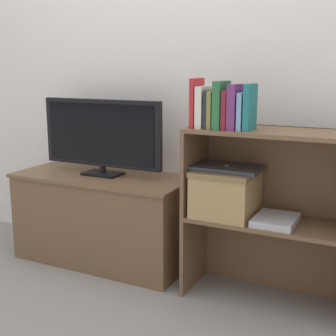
{
  "coord_description": "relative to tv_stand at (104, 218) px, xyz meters",
  "views": [
    {
      "loc": [
        1.08,
        -1.98,
        1.14
      ],
      "look_at": [
        0.0,
        0.17,
        0.62
      ],
      "focal_mm": 50.0,
      "sensor_mm": 36.0,
      "label": 1
    }
  ],
  "objects": [
    {
      "name": "storage_basket_left",
      "position": [
        0.79,
        -0.07,
        0.28
      ],
      "size": [
        0.29,
        0.31,
        0.23
      ],
      "color": "tan",
      "rests_on": "bookshelf_lower_tier"
    },
    {
      "name": "book_charcoal",
      "position": [
        0.71,
        -0.13,
        0.68
      ],
      "size": [
        0.02,
        0.12,
        0.18
      ],
      "color": "#232328",
      "rests_on": "bookshelf_upper_tier"
    },
    {
      "name": "magazine_stack",
      "position": [
        1.05,
        -0.1,
        0.17
      ],
      "size": [
        0.19,
        0.24,
        0.03
      ],
      "color": "#B2B2B7",
      "rests_on": "bookshelf_lower_tier"
    },
    {
      "name": "bookshelf_upper_tier",
      "position": [
        1.01,
        0.0,
        0.44
      ],
      "size": [
        0.82,
        0.34,
        0.44
      ],
      "color": "brown",
      "rests_on": "bookshelf_lower_tier"
    },
    {
      "name": "bookshelf_lower_tier",
      "position": [
        1.01,
        0.0,
        0.01
      ],
      "size": [
        0.82,
        0.34,
        0.42
      ],
      "color": "brown",
      "rests_on": "ground_plane"
    },
    {
      "name": "tv_stand",
      "position": [
        0.0,
        0.0,
        0.0
      ],
      "size": [
        1.05,
        0.47,
        0.53
      ],
      "color": "brown",
      "rests_on": "ground_plane"
    },
    {
      "name": "wall_back",
      "position": [
        0.46,
        0.26,
        0.94
      ],
      "size": [
        10.0,
        0.05,
        2.4
      ],
      "color": "silver",
      "rests_on": "ground_plane"
    },
    {
      "name": "book_plum",
      "position": [
        0.84,
        -0.13,
        0.7
      ],
      "size": [
        0.04,
        0.15,
        0.21
      ],
      "color": "#6B2D66",
      "rests_on": "bookshelf_upper_tier"
    },
    {
      "name": "book_skyblue",
      "position": [
        0.88,
        -0.13,
        0.68
      ],
      "size": [
        0.02,
        0.14,
        0.17
      ],
      "color": "#709ECC",
      "rests_on": "bookshelf_upper_tier"
    },
    {
      "name": "laptop",
      "position": [
        0.79,
        -0.07,
        0.4
      ],
      "size": [
        0.35,
        0.22,
        0.02
      ],
      "color": "#2D2D33",
      "rests_on": "storage_basket_left"
    },
    {
      "name": "book_forest",
      "position": [
        0.77,
        -0.13,
        0.7
      ],
      "size": [
        0.04,
        0.15,
        0.22
      ],
      "color": "#286638",
      "rests_on": "bookshelf_upper_tier"
    },
    {
      "name": "book_ivory",
      "position": [
        0.68,
        -0.13,
        0.69
      ],
      "size": [
        0.03,
        0.13,
        0.2
      ],
      "color": "silver",
      "rests_on": "bookshelf_upper_tier"
    },
    {
      "name": "book_maroon",
      "position": [
        0.8,
        -0.13,
        0.68
      ],
      "size": [
        0.02,
        0.14,
        0.18
      ],
      "color": "maroon",
      "rests_on": "bookshelf_upper_tier"
    },
    {
      "name": "ground_plane",
      "position": [
        0.46,
        -0.23,
        -0.26
      ],
      "size": [
        16.0,
        16.0,
        0.0
      ],
      "primitive_type": "plane",
      "color": "gray"
    },
    {
      "name": "book_teal",
      "position": [
        0.91,
        -0.13,
        0.7
      ],
      "size": [
        0.03,
        0.14,
        0.21
      ],
      "color": "#1E7075",
      "rests_on": "bookshelf_upper_tier"
    },
    {
      "name": "book_olive",
      "position": [
        0.73,
        -0.13,
        0.68
      ],
      "size": [
        0.02,
        0.14,
        0.18
      ],
      "color": "olive",
      "rests_on": "bookshelf_upper_tier"
    },
    {
      "name": "book_crimson",
      "position": [
        0.64,
        -0.13,
        0.71
      ],
      "size": [
        0.02,
        0.14,
        0.23
      ],
      "color": "#B22328",
      "rests_on": "bookshelf_upper_tier"
    },
    {
      "name": "tv",
      "position": [
        0.0,
        -0.0,
        0.5
      ],
      "size": [
        0.77,
        0.14,
        0.44
      ],
      "color": "black",
      "rests_on": "tv_stand"
    }
  ]
}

